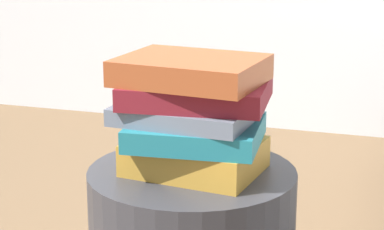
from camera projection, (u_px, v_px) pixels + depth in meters
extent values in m
cube|color=#B7842D|center=(195.00, 156.00, 1.39)|extent=(0.26, 0.21, 0.06)
cube|color=#1E727F|center=(196.00, 132.00, 1.37)|extent=(0.26, 0.23, 0.04)
cube|color=slate|center=(188.00, 111.00, 1.38)|extent=(0.26, 0.22, 0.03)
cube|color=maroon|center=(197.00, 92.00, 1.37)|extent=(0.28, 0.23, 0.04)
cube|color=#994723|center=(191.00, 70.00, 1.34)|extent=(0.28, 0.23, 0.05)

